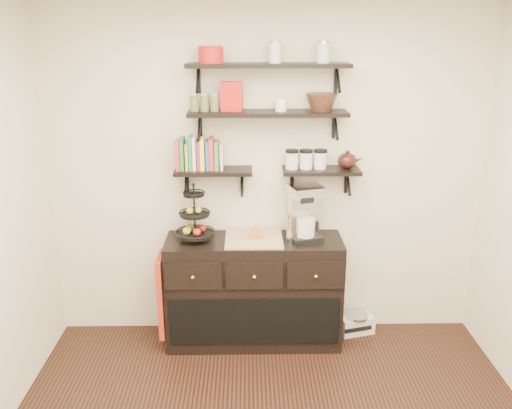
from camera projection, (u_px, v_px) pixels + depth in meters
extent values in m
cube|color=#EFE4CA|center=(267.00, 177.00, 4.36)|extent=(3.50, 0.02, 2.70)
cube|color=black|center=(268.00, 65.00, 3.96)|extent=(1.20, 0.27, 0.03)
cube|color=black|center=(199.00, 80.00, 4.10)|extent=(0.02, 0.03, 0.20)
cube|color=black|center=(336.00, 80.00, 4.12)|extent=(0.02, 0.03, 0.20)
cube|color=black|center=(268.00, 113.00, 4.07)|extent=(1.20, 0.27, 0.03)
cube|color=black|center=(200.00, 126.00, 4.21)|extent=(0.02, 0.03, 0.20)
cube|color=black|center=(334.00, 125.00, 4.23)|extent=(0.02, 0.03, 0.20)
cube|color=black|center=(214.00, 171.00, 4.21)|extent=(0.60, 0.25, 0.03)
cube|color=black|center=(187.00, 182.00, 4.35)|extent=(0.02, 0.03, 0.20)
cube|color=black|center=(242.00, 181.00, 4.35)|extent=(0.03, 0.03, 0.20)
cube|color=black|center=(321.00, 171.00, 4.22)|extent=(0.60, 0.25, 0.03)
cube|color=black|center=(292.00, 181.00, 4.36)|extent=(0.03, 0.03, 0.20)
cube|color=black|center=(346.00, 181.00, 4.37)|extent=(0.02, 0.03, 0.20)
cube|color=red|center=(180.00, 157.00, 4.18)|extent=(0.02, 0.15, 0.20)
cube|color=#22783A|center=(184.00, 154.00, 4.17)|extent=(0.03, 0.15, 0.24)
cube|color=orange|center=(189.00, 156.00, 4.17)|extent=(0.04, 0.15, 0.21)
cube|color=#17847A|center=(194.00, 153.00, 4.17)|extent=(0.03, 0.15, 0.25)
cube|color=beige|center=(198.00, 155.00, 4.17)|extent=(0.03, 0.15, 0.22)
cube|color=#9F1D4F|center=(203.00, 153.00, 4.17)|extent=(0.04, 0.15, 0.26)
cube|color=yellow|center=(208.00, 155.00, 4.17)|extent=(0.03, 0.15, 0.23)
cube|color=#2D4B93|center=(213.00, 156.00, 4.18)|extent=(0.03, 0.15, 0.20)
cube|color=red|center=(218.00, 154.00, 4.17)|extent=(0.04, 0.15, 0.24)
cube|color=#4B8340|center=(223.00, 156.00, 4.18)|extent=(0.03, 0.15, 0.21)
cube|color=beige|center=(228.00, 153.00, 4.17)|extent=(0.03, 0.15, 0.25)
cylinder|color=silver|center=(292.00, 161.00, 4.20)|extent=(0.10, 0.10, 0.13)
cylinder|color=silver|center=(306.00, 161.00, 4.20)|extent=(0.10, 0.10, 0.13)
cylinder|color=silver|center=(320.00, 160.00, 4.20)|extent=(0.10, 0.10, 0.13)
cube|color=black|center=(254.00, 291.00, 4.42)|extent=(1.40, 0.45, 0.90)
cube|color=tan|center=(254.00, 239.00, 4.27)|extent=(0.45, 0.41, 0.02)
sphere|color=gold|center=(193.00, 277.00, 4.09)|extent=(0.04, 0.04, 0.04)
sphere|color=gold|center=(254.00, 277.00, 4.10)|extent=(0.04, 0.04, 0.04)
sphere|color=gold|center=(316.00, 277.00, 4.10)|extent=(0.04, 0.04, 0.04)
cylinder|color=black|center=(195.00, 213.00, 4.20)|extent=(0.01, 0.01, 0.45)
cylinder|color=black|center=(195.00, 234.00, 4.25)|extent=(0.30, 0.30, 0.01)
cylinder|color=black|center=(195.00, 215.00, 4.20)|extent=(0.23, 0.23, 0.02)
cylinder|color=black|center=(194.00, 195.00, 4.15)|extent=(0.16, 0.16, 0.02)
sphere|color=#B21914|center=(202.00, 228.00, 4.28)|extent=(0.06, 0.06, 0.06)
sphere|color=gold|center=(190.00, 211.00, 4.19)|extent=(0.05, 0.05, 0.05)
cube|color=#B06428|center=(256.00, 233.00, 4.26)|extent=(0.08, 0.08, 0.08)
cube|color=black|center=(304.00, 237.00, 4.28)|extent=(0.29, 0.28, 0.04)
cube|color=silver|center=(304.00, 212.00, 4.29)|extent=(0.26, 0.15, 0.37)
cube|color=silver|center=(306.00, 191.00, 4.16)|extent=(0.29, 0.28, 0.08)
cylinder|color=silver|center=(305.00, 227.00, 4.23)|extent=(0.19, 0.19, 0.14)
cylinder|color=silver|center=(293.00, 228.00, 4.23)|extent=(0.11, 0.11, 0.22)
cube|color=red|center=(162.00, 295.00, 4.30)|extent=(0.04, 0.29, 0.67)
cube|color=silver|center=(356.00, 325.00, 4.63)|extent=(0.31, 0.21, 0.15)
cylinder|color=silver|center=(357.00, 316.00, 4.61)|extent=(0.23, 0.23, 0.02)
cube|color=black|center=(358.00, 329.00, 4.56)|extent=(0.24, 0.08, 0.04)
cube|color=red|center=(232.00, 96.00, 4.02)|extent=(0.17, 0.08, 0.22)
cylinder|color=white|center=(281.00, 105.00, 4.05)|extent=(0.09, 0.09, 0.10)
cylinder|color=red|center=(211.00, 55.00, 3.93)|extent=(0.18, 0.18, 0.12)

